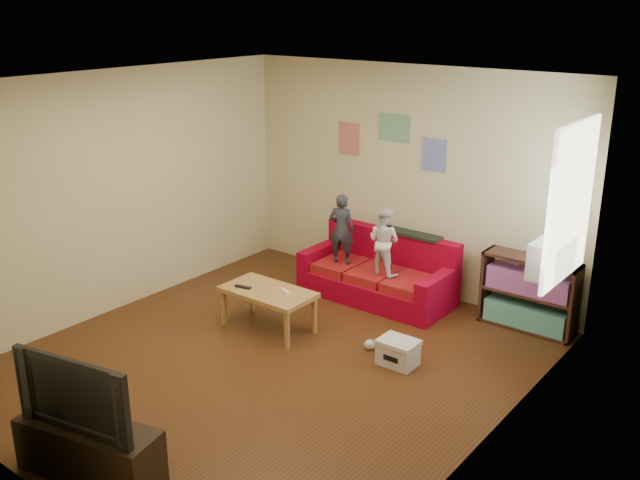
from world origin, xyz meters
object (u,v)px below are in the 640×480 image
Objects in this scene: child_a at (341,229)px; file_box at (398,352)px; tv_stand at (90,450)px; television at (83,390)px; sofa at (380,276)px; bookshelf at (529,297)px; child_b at (384,241)px; coffee_table at (268,295)px.

file_box is (1.52, -1.13, -0.67)m from child_a.
tv_stand is 1.10× the size of television.
sofa is at bearing 79.05° from tv_stand.
television is (-0.92, -2.86, 0.59)m from file_box.
sofa is 4.78× the size of file_box.
sofa is 1.76m from bookshelf.
bookshelf is at bearing 8.13° from sofa.
child_b is at bearing 78.77° from television.
sofa is 0.72m from child_a.
television reaches higher than sofa.
sofa is at bearing 72.33° from coffee_table.
child_a is 0.83× the size of television.
bookshelf is at bearing 57.17° from tv_stand.
television is (0.15, -4.15, 0.45)m from sofa.
tv_stand is at bearing -87.97° from sofa.
tv_stand is (-1.59, -4.40, -0.15)m from bookshelf.
sofa is at bearing -179.90° from child_a.
child_b is at bearing -47.48° from sofa.
bookshelf is (1.59, 0.41, -0.42)m from child_b.
television is at bearing -109.85° from bookshelf.
child_a is 2.27× the size of file_box.
television is (-0.00, -3.99, -0.06)m from child_b.
coffee_table is 1.56m from file_box.
child_b is at bearing -165.54° from bookshelf.
bookshelf is (1.74, 0.25, 0.10)m from sofa.
child_a is at bearing -160.32° from sofa.
tv_stand is at bearing -77.12° from coffee_table.
file_box is (-0.67, -1.54, -0.23)m from bookshelf.
child_a is 1.07× the size of child_b.
tv_stand is (0.61, -2.69, -0.18)m from coffee_table.
television is at bearing 0.00° from tv_stand.
child_a reaches higher than television.
child_b is at bearing 160.42° from child_a.
tv_stand is (-0.00, -3.99, -0.57)m from child_b.
coffee_table is 2.76m from tv_stand.
child_b is 1.69m from bookshelf.
coffee_table reaches higher than file_box.
coffee_table is 0.89× the size of tv_stand.
coffee_table is 2.78m from television.
file_box is 0.37× the size of television.
bookshelf reaches higher than file_box.
child_b is 0.80× the size of coffee_table.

